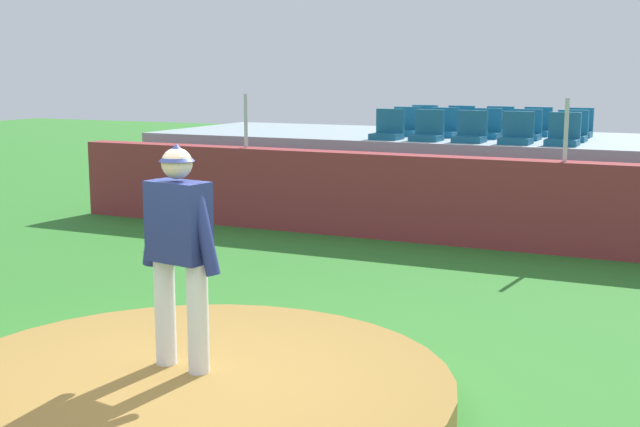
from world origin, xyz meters
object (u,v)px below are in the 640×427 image
object	(u,v)px
stadium_chair_14	(578,128)
stadium_chair_2	(471,132)
stadium_chair_3	(517,134)
stadium_chair_9	(572,132)
stadium_chair_0	(388,130)
stadium_chair_13	(537,127)
stadium_chair_8	(526,130)
stadium_chair_11	(460,125)
stadium_chair_7	(486,129)
stadium_chair_4	(563,135)
stadium_chair_6	(444,128)
stadium_chair_10	(423,124)
stadium_chair_5	(405,127)
stadium_chair_12	(499,126)
pitcher	(179,240)
stadium_chair_1	(428,131)

from	to	relation	value
stadium_chair_14	stadium_chair_2	bearing A→B (deg)	52.21
stadium_chair_3	stadium_chair_9	distance (m)	1.12
stadium_chair_0	stadium_chair_13	xyz separation A→B (m)	(2.11, 1.80, 0.00)
stadium_chair_8	stadium_chair_11	distance (m)	1.65
stadium_chair_7	stadium_chair_0	bearing A→B (deg)	32.12
stadium_chair_4	stadium_chair_3	bearing A→B (deg)	1.71
stadium_chair_13	stadium_chair_7	bearing A→B (deg)	53.11
stadium_chair_13	stadium_chair_14	xyz separation A→B (m)	(0.69, 0.02, 0.00)
stadium_chair_6	stadium_chair_10	xyz separation A→B (m)	(-0.66, 0.90, 0.00)
stadium_chair_9	stadium_chair_6	bearing A→B (deg)	-0.11
stadium_chair_11	stadium_chair_7	bearing A→B (deg)	128.68
stadium_chair_3	stadium_chair_11	world-z (taller)	same
stadium_chair_6	stadium_chair_9	world-z (taller)	same
stadium_chair_14	stadium_chair_5	bearing A→B (deg)	17.94
stadium_chair_3	stadium_chair_14	bearing A→B (deg)	-109.87
stadium_chair_3	stadium_chair_12	distance (m)	1.93
stadium_chair_0	stadium_chair_13	distance (m)	2.77
stadium_chair_0	stadium_chair_3	size ratio (longest dim) A/B	1.00
stadium_chair_9	stadium_chair_10	bearing A→B (deg)	-17.78
pitcher	stadium_chair_8	xyz separation A→B (m)	(0.84, 8.81, 0.31)
stadium_chair_7	stadium_chair_1	bearing A→B (deg)	50.57
stadium_chair_12	stadium_chair_8	bearing A→B (deg)	125.96
stadium_chair_0	stadium_chair_4	size ratio (longest dim) A/B	1.00
pitcher	stadium_chair_13	bearing A→B (deg)	94.11
stadium_chair_5	stadium_chair_10	bearing A→B (deg)	-92.79
stadium_chair_7	stadium_chair_14	bearing A→B (deg)	-146.17
stadium_chair_12	stadium_chair_3	bearing A→B (deg)	111.41
stadium_chair_4	stadium_chair_13	size ratio (longest dim) A/B	1.00
stadium_chair_1	stadium_chair_2	bearing A→B (deg)	-178.91
stadium_chair_5	stadium_chair_13	world-z (taller)	same
stadium_chair_12	stadium_chair_7	bearing A→B (deg)	89.80
stadium_chair_1	stadium_chair_5	size ratio (longest dim) A/B	1.00
stadium_chair_8	stadium_chair_9	world-z (taller)	same
stadium_chair_7	stadium_chair_2	bearing A→B (deg)	87.91
stadium_chair_8	stadium_chair_12	xyz separation A→B (m)	(-0.67, 0.92, 0.00)
stadium_chair_1	stadium_chair_10	size ratio (longest dim) A/B	1.00
stadium_chair_0	stadium_chair_7	world-z (taller)	same
stadium_chair_1	stadium_chair_2	size ratio (longest dim) A/B	1.00
stadium_chair_4	stadium_chair_7	bearing A→B (deg)	-32.06
stadium_chair_9	stadium_chair_12	size ratio (longest dim) A/B	1.00
pitcher	stadium_chair_9	distance (m)	8.95
stadium_chair_4	stadium_chair_8	distance (m)	1.14
pitcher	stadium_chair_3	distance (m)	7.98
stadium_chair_0	stadium_chair_9	xyz separation A→B (m)	(2.84, 0.87, 0.00)
stadium_chair_3	stadium_chair_12	bearing A→B (deg)	-68.59
stadium_chair_2	stadium_chair_12	bearing A→B (deg)	-91.14
stadium_chair_9	stadium_chair_13	distance (m)	1.18
pitcher	stadium_chair_13	xyz separation A→B (m)	(0.85, 9.73, 0.31)
stadium_chair_2	stadium_chair_4	world-z (taller)	same
stadium_chair_6	stadium_chair_14	distance (m)	2.31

